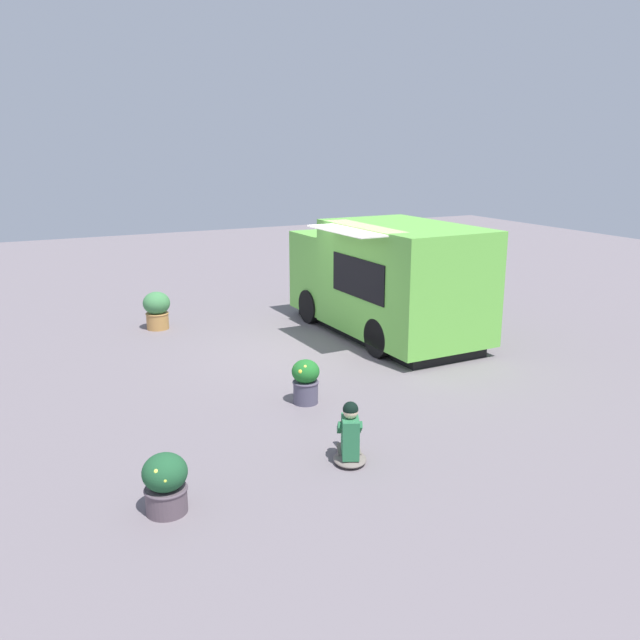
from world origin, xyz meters
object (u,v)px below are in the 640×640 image
Objects in this scene: person_customer at (350,438)px; plaza_bench at (385,275)px; planter_flowering_side at (157,309)px; planter_flowering_near at (306,380)px; food_truck at (386,281)px; planter_flowering_far at (165,483)px.

person_customer reaches higher than plaza_bench.
plaza_bench is at bearing 102.07° from planter_flowering_side.
person_customer is 1.00× the size of planter_flowering_side.
planter_flowering_near is 5.71m from planter_flowering_side.
planter_flowering_far is (5.20, -6.18, -0.83)m from food_truck.
planter_flowering_side is (-2.73, -4.38, -0.74)m from food_truck.
plaza_bench is (-4.23, 2.62, -0.82)m from food_truck.
person_customer is 0.45× the size of plaza_bench.
planter_flowering_side is at bearing -169.20° from planter_flowering_near.
food_truck is 5.04m from plaza_bench.
person_customer reaches higher than planter_flowering_far.
planter_flowering_near is 3.69m from planter_flowering_far.
planter_flowering_side reaches higher than planter_flowering_near.
planter_flowering_near is 0.85× the size of planter_flowering_side.
planter_flowering_far is 12.90m from plaza_bench.
planter_flowering_side is (-7.93, 1.80, 0.10)m from planter_flowering_far.
planter_flowering_near is 0.39× the size of plaza_bench.
planter_flowering_side is at bearing -121.89° from food_truck.
planter_flowering_far is at bearing -43.03° from plaza_bench.
plaza_bench is at bearing 136.97° from planter_flowering_far.
planter_flowering_side reaches higher than plaza_bench.
person_customer is at bearing -9.91° from planter_flowering_near.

